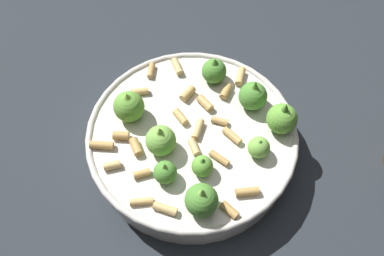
# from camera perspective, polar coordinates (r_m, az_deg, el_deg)

# --- Properties ---
(ground_plane) EXTENTS (2.40, 2.40, 0.00)m
(ground_plane) POSITION_cam_1_polar(r_m,az_deg,el_deg) (0.63, 0.00, -3.12)
(ground_plane) COLOR #23282D
(cooking_pan) EXTENTS (0.31, 0.31, 0.11)m
(cooking_pan) POSITION_cam_1_polar(r_m,az_deg,el_deg) (0.60, 0.15, -1.49)
(cooking_pan) COLOR beige
(cooking_pan) RESTS_ON ground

